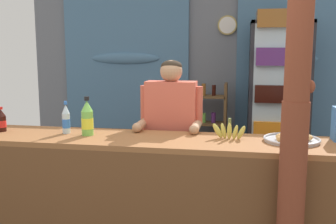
{
  "coord_description": "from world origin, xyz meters",
  "views": [
    {
      "loc": [
        0.41,
        -2.37,
        1.58
      ],
      "look_at": [
        -0.17,
        0.84,
        1.08
      ],
      "focal_mm": 41.94,
      "sensor_mm": 36.0,
      "label": 1
    }
  ],
  "objects_px": {
    "soda_bottle_lime_soda": "(87,119)",
    "timber_post": "(296,110)",
    "stall_counter": "(173,189)",
    "soda_bottle_water": "(66,120)",
    "shopkeeper": "(171,125)",
    "bottle_shelf_rack": "(208,126)",
    "pastry_tray": "(292,139)",
    "banana_bunch": "(229,131)",
    "plastic_lawn_chair": "(150,141)",
    "soda_bottle_cola": "(1,121)",
    "drink_fridge": "(279,91)"
  },
  "relations": [
    {
      "from": "timber_post",
      "to": "drink_fridge",
      "type": "bearing_deg",
      "value": 87.05
    },
    {
      "from": "plastic_lawn_chair",
      "to": "soda_bottle_lime_soda",
      "type": "distance_m",
      "value": 1.8
    },
    {
      "from": "stall_counter",
      "to": "soda_bottle_cola",
      "type": "relative_size",
      "value": 19.38
    },
    {
      "from": "bottle_shelf_rack",
      "to": "pastry_tray",
      "type": "height_order",
      "value": "bottle_shelf_rack"
    },
    {
      "from": "stall_counter",
      "to": "soda_bottle_water",
      "type": "relative_size",
      "value": 15.1
    },
    {
      "from": "timber_post",
      "to": "bottle_shelf_rack",
      "type": "xyz_separation_m",
      "value": [
        -0.73,
        2.62,
        -0.62
      ]
    },
    {
      "from": "stall_counter",
      "to": "soda_bottle_water",
      "type": "bearing_deg",
      "value": 169.23
    },
    {
      "from": "drink_fridge",
      "to": "soda_bottle_lime_soda",
      "type": "height_order",
      "value": "drink_fridge"
    },
    {
      "from": "soda_bottle_water",
      "to": "shopkeeper",
      "type": "bearing_deg",
      "value": 27.33
    },
    {
      "from": "timber_post",
      "to": "shopkeeper",
      "type": "distance_m",
      "value": 1.28
    },
    {
      "from": "soda_bottle_lime_soda",
      "to": "timber_post",
      "type": "bearing_deg",
      "value": -15.25
    },
    {
      "from": "soda_bottle_water",
      "to": "banana_bunch",
      "type": "xyz_separation_m",
      "value": [
        1.29,
        0.04,
        -0.05
      ]
    },
    {
      "from": "drink_fridge",
      "to": "bottle_shelf_rack",
      "type": "xyz_separation_m",
      "value": [
        -0.85,
        0.19,
        -0.5
      ]
    },
    {
      "from": "drink_fridge",
      "to": "soda_bottle_water",
      "type": "height_order",
      "value": "drink_fridge"
    },
    {
      "from": "banana_bunch",
      "to": "soda_bottle_water",
      "type": "bearing_deg",
      "value": -178.41
    },
    {
      "from": "shopkeeper",
      "to": "pastry_tray",
      "type": "bearing_deg",
      "value": -22.07
    },
    {
      "from": "shopkeeper",
      "to": "bottle_shelf_rack",
      "type": "bearing_deg",
      "value": 84.07
    },
    {
      "from": "soda_bottle_cola",
      "to": "soda_bottle_water",
      "type": "relative_size",
      "value": 0.78
    },
    {
      "from": "plastic_lawn_chair",
      "to": "soda_bottle_water",
      "type": "height_order",
      "value": "soda_bottle_water"
    },
    {
      "from": "soda_bottle_cola",
      "to": "banana_bunch",
      "type": "relative_size",
      "value": 0.76
    },
    {
      "from": "timber_post",
      "to": "plastic_lawn_chair",
      "type": "distance_m",
      "value": 2.64
    },
    {
      "from": "stall_counter",
      "to": "soda_bottle_lime_soda",
      "type": "xyz_separation_m",
      "value": [
        -0.7,
        0.13,
        0.47
      ]
    },
    {
      "from": "soda_bottle_lime_soda",
      "to": "pastry_tray",
      "type": "xyz_separation_m",
      "value": [
        1.55,
        0.05,
        -0.11
      ]
    },
    {
      "from": "timber_post",
      "to": "drink_fridge",
      "type": "xyz_separation_m",
      "value": [
        0.12,
        2.42,
        -0.12
      ]
    },
    {
      "from": "shopkeeper",
      "to": "soda_bottle_lime_soda",
      "type": "relative_size",
      "value": 4.95
    },
    {
      "from": "drink_fridge",
      "to": "soda_bottle_lime_soda",
      "type": "distance_m",
      "value": 2.59
    },
    {
      "from": "banana_bunch",
      "to": "bottle_shelf_rack",
      "type": "bearing_deg",
      "value": 98.6
    },
    {
      "from": "plastic_lawn_chair",
      "to": "soda_bottle_cola",
      "type": "height_order",
      "value": "soda_bottle_cola"
    },
    {
      "from": "soda_bottle_water",
      "to": "pastry_tray",
      "type": "bearing_deg",
      "value": 0.46
    },
    {
      "from": "plastic_lawn_chair",
      "to": "pastry_tray",
      "type": "bearing_deg",
      "value": -48.96
    },
    {
      "from": "stall_counter",
      "to": "timber_post",
      "type": "height_order",
      "value": "timber_post"
    },
    {
      "from": "stall_counter",
      "to": "soda_bottle_cola",
      "type": "xyz_separation_m",
      "value": [
        -1.45,
        0.15,
        0.43
      ]
    },
    {
      "from": "soda_bottle_water",
      "to": "stall_counter",
      "type": "bearing_deg",
      "value": -10.77
    },
    {
      "from": "plastic_lawn_chair",
      "to": "pastry_tray",
      "type": "distance_m",
      "value": 2.24
    },
    {
      "from": "stall_counter",
      "to": "soda_bottle_water",
      "type": "distance_m",
      "value": 1.02
    },
    {
      "from": "stall_counter",
      "to": "banana_bunch",
      "type": "distance_m",
      "value": 0.6
    },
    {
      "from": "plastic_lawn_chair",
      "to": "banana_bunch",
      "type": "height_order",
      "value": "banana_bunch"
    },
    {
      "from": "bottle_shelf_rack",
      "to": "drink_fridge",
      "type": "bearing_deg",
      "value": -12.66
    },
    {
      "from": "drink_fridge",
      "to": "soda_bottle_cola",
      "type": "height_order",
      "value": "drink_fridge"
    },
    {
      "from": "drink_fridge",
      "to": "pastry_tray",
      "type": "relative_size",
      "value": 5.05
    },
    {
      "from": "soda_bottle_cola",
      "to": "timber_post",
      "type": "bearing_deg",
      "value": -10.63
    },
    {
      "from": "bottle_shelf_rack",
      "to": "banana_bunch",
      "type": "xyz_separation_m",
      "value": [
        0.32,
        -2.14,
        0.37
      ]
    },
    {
      "from": "bottle_shelf_rack",
      "to": "plastic_lawn_chair",
      "type": "xyz_separation_m",
      "value": [
        -0.66,
        -0.5,
        -0.12
      ]
    },
    {
      "from": "soda_bottle_lime_soda",
      "to": "pastry_tray",
      "type": "relative_size",
      "value": 0.75
    },
    {
      "from": "timber_post",
      "to": "pastry_tray",
      "type": "bearing_deg",
      "value": 84.15
    },
    {
      "from": "plastic_lawn_chair",
      "to": "shopkeeper",
      "type": "distance_m",
      "value": 1.43
    },
    {
      "from": "timber_post",
      "to": "banana_bunch",
      "type": "bearing_deg",
      "value": 130.25
    },
    {
      "from": "bottle_shelf_rack",
      "to": "soda_bottle_water",
      "type": "bearing_deg",
      "value": -113.96
    },
    {
      "from": "stall_counter",
      "to": "banana_bunch",
      "type": "height_order",
      "value": "banana_bunch"
    },
    {
      "from": "soda_bottle_lime_soda",
      "to": "soda_bottle_water",
      "type": "bearing_deg",
      "value": 169.59
    }
  ]
}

